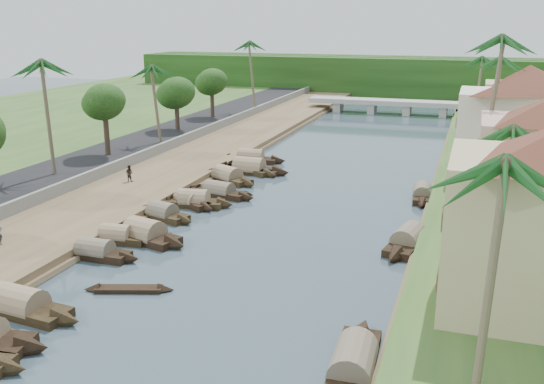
% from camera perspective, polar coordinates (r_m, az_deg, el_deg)
% --- Properties ---
extents(ground, '(220.00, 220.00, 0.00)m').
position_cam_1_polar(ground, '(39.70, -3.66, -7.46)').
color(ground, '#384A54').
rests_on(ground, ground).
extents(left_bank, '(10.00, 180.00, 0.80)m').
position_cam_1_polar(left_bank, '(63.34, -10.31, 1.65)').
color(left_bank, brown).
rests_on(left_bank, ground).
extents(right_bank, '(16.00, 180.00, 1.20)m').
position_cam_1_polar(right_bank, '(56.00, 22.98, -1.06)').
color(right_bank, '#2D5120').
rests_on(right_bank, ground).
extents(road, '(8.00, 180.00, 1.40)m').
position_cam_1_polar(road, '(67.71, -16.65, 2.42)').
color(road, black).
rests_on(road, ground).
extents(retaining_wall, '(0.40, 180.00, 1.10)m').
position_cam_1_polar(retaining_wall, '(65.22, -13.59, 2.73)').
color(retaining_wall, slate).
rests_on(retaining_wall, left_bank).
extents(treeline, '(120.00, 14.00, 8.00)m').
position_cam_1_polar(treeline, '(134.91, 12.75, 10.56)').
color(treeline, '#16350E').
rests_on(treeline, ground).
extents(bridge, '(28.00, 4.00, 2.40)m').
position_cam_1_polar(bridge, '(107.51, 11.03, 8.15)').
color(bridge, '#9B9A91').
rests_on(bridge, ground).
extents(building_far, '(15.59, 15.59, 10.20)m').
position_cam_1_polar(building_far, '(62.58, 23.08, 6.07)').
color(building_far, white).
rests_on(building_far, right_bank).
extents(building_distant, '(12.62, 12.62, 9.20)m').
position_cam_1_polar(building_distant, '(82.49, 22.82, 7.84)').
color(building_distant, tan).
rests_on(building_distant, right_bank).
extents(sampan_2, '(8.89, 2.63, 2.30)m').
position_cam_1_polar(sampan_2, '(36.99, -22.71, -9.87)').
color(sampan_2, black).
rests_on(sampan_2, ground).
extents(sampan_3, '(6.98, 1.67, 1.92)m').
position_cam_1_polar(sampan_3, '(43.33, -16.31, -5.47)').
color(sampan_3, black).
rests_on(sampan_3, ground).
extents(sampan_4, '(6.57, 2.08, 1.89)m').
position_cam_1_polar(sampan_4, '(45.87, -14.45, -4.13)').
color(sampan_4, black).
rests_on(sampan_4, ground).
extents(sampan_5, '(8.12, 3.87, 2.48)m').
position_cam_1_polar(sampan_5, '(45.73, -11.89, -4.00)').
color(sampan_5, black).
rests_on(sampan_5, ground).
extents(sampan_6, '(6.79, 3.29, 2.02)m').
position_cam_1_polar(sampan_6, '(50.37, -10.29, -2.05)').
color(sampan_6, black).
rests_on(sampan_6, ground).
extents(sampan_7, '(6.65, 4.05, 1.84)m').
position_cam_1_polar(sampan_7, '(53.59, -7.91, -0.85)').
color(sampan_7, black).
rests_on(sampan_7, ground).
extents(sampan_8, '(7.29, 2.70, 2.21)m').
position_cam_1_polar(sampan_8, '(53.28, -7.31, -0.92)').
color(sampan_8, black).
rests_on(sampan_8, ground).
extents(sampan_9, '(7.88, 2.99, 1.99)m').
position_cam_1_polar(sampan_9, '(56.09, -5.00, 0.01)').
color(sampan_9, black).
rests_on(sampan_9, ground).
extents(sampan_10, '(8.07, 5.26, 2.25)m').
position_cam_1_polar(sampan_10, '(61.27, -4.23, 1.40)').
color(sampan_10, black).
rests_on(sampan_10, ground).
extents(sampan_11, '(9.15, 2.33, 2.58)m').
position_cam_1_polar(sampan_11, '(64.44, -2.17, 2.17)').
color(sampan_11, black).
rests_on(sampan_11, ground).
extents(sampan_12, '(8.37, 4.76, 2.04)m').
position_cam_1_polar(sampan_12, '(64.80, -2.33, 2.23)').
color(sampan_12, black).
rests_on(sampan_12, ground).
extents(sampan_13, '(8.53, 2.65, 2.29)m').
position_cam_1_polar(sampan_13, '(69.31, -2.03, 3.15)').
color(sampan_13, black).
rests_on(sampan_13, ground).
extents(sampan_14, '(2.25, 9.52, 2.28)m').
position_cam_1_polar(sampan_14, '(29.22, 7.64, -15.86)').
color(sampan_14, black).
rests_on(sampan_14, ground).
extents(sampan_15, '(3.27, 8.70, 2.27)m').
position_cam_1_polar(sampan_15, '(44.77, 12.70, -4.49)').
color(sampan_15, black).
rests_on(sampan_15, ground).
extents(sampan_16, '(1.99, 7.74, 1.91)m').
position_cam_1_polar(sampan_16, '(56.94, 13.95, -0.17)').
color(sampan_16, black).
rests_on(sampan_16, ground).
extents(canoe_1, '(5.49, 2.54, 0.89)m').
position_cam_1_polar(canoe_1, '(37.84, -13.32, -8.94)').
color(canoe_1, black).
rests_on(canoe_1, ground).
extents(canoe_2, '(4.88, 0.76, 0.71)m').
position_cam_1_polar(canoe_2, '(56.94, -4.02, -0.05)').
color(canoe_2, black).
rests_on(canoe_2, ground).
extents(palm_0, '(3.20, 3.20, 11.17)m').
position_cam_1_polar(palm_0, '(23.26, 20.68, 2.11)').
color(palm_0, '#75694E').
rests_on(palm_0, ground).
extents(palm_1, '(3.20, 3.20, 9.76)m').
position_cam_1_polar(palm_1, '(39.13, 21.37, 5.26)').
color(palm_1, '#75694E').
rests_on(palm_1, ground).
extents(palm_2, '(3.20, 3.20, 14.68)m').
position_cam_1_polar(palm_2, '(53.38, 20.21, 13.08)').
color(palm_2, '#75694E').
rests_on(palm_2, ground).
extents(palm_3, '(3.20, 3.20, 11.92)m').
position_cam_1_polar(palm_3, '(72.74, 20.55, 11.46)').
color(palm_3, '#75694E').
rests_on(palm_3, ground).
extents(palm_5, '(3.20, 3.20, 12.14)m').
position_cam_1_polar(palm_5, '(60.55, -20.73, 11.13)').
color(palm_5, '#75694E').
rests_on(palm_5, ground).
extents(palm_6, '(3.20, 3.20, 10.53)m').
position_cam_1_polar(palm_6, '(73.79, -10.89, 11.33)').
color(palm_6, '#75694E').
rests_on(palm_6, ground).
extents(palm_7, '(3.20, 3.20, 11.01)m').
position_cam_1_polar(palm_7, '(89.24, 18.94, 11.69)').
color(palm_7, '#75694E').
rests_on(palm_7, ground).
extents(palm_8, '(3.20, 3.20, 12.34)m').
position_cam_1_polar(palm_8, '(99.62, -1.76, 13.73)').
color(palm_8, '#75694E').
rests_on(palm_8, ground).
extents(tree_3, '(4.39, 4.39, 7.58)m').
position_cam_1_polar(tree_3, '(68.38, -15.51, 8.07)').
color(tree_3, '#4A372A').
rests_on(tree_3, ground).
extents(tree_4, '(4.79, 4.79, 6.86)m').
position_cam_1_polar(tree_4, '(82.76, -9.01, 9.12)').
color(tree_4, '#4A372A').
rests_on(tree_4, ground).
extents(tree_5, '(4.45, 4.45, 7.09)m').
position_cam_1_polar(tree_5, '(93.13, -5.70, 10.20)').
color(tree_5, '#4A372A').
rests_on(tree_5, ground).
extents(person_far, '(0.81, 0.66, 1.59)m').
position_cam_1_polar(person_far, '(59.46, -13.28, 1.73)').
color(person_far, '#2B251E').
rests_on(person_far, left_bank).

